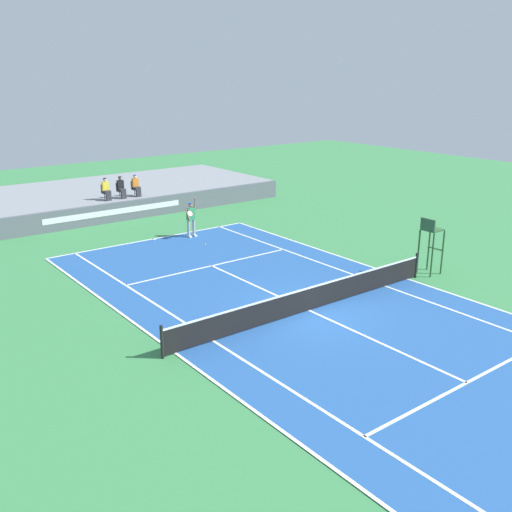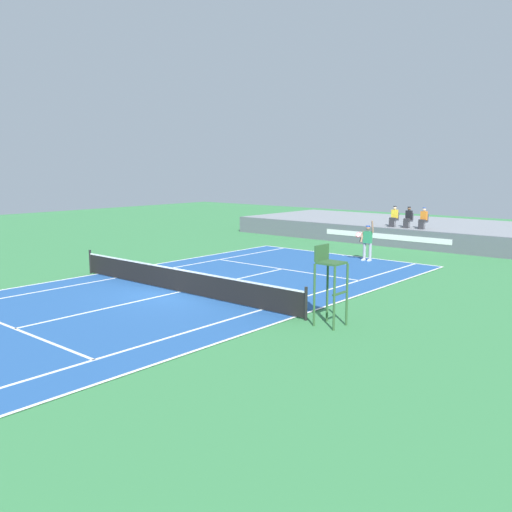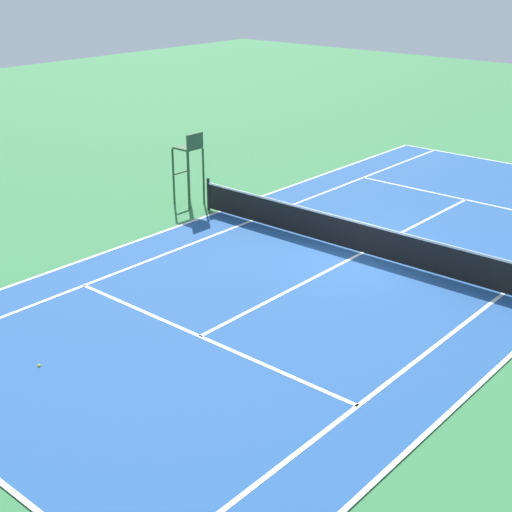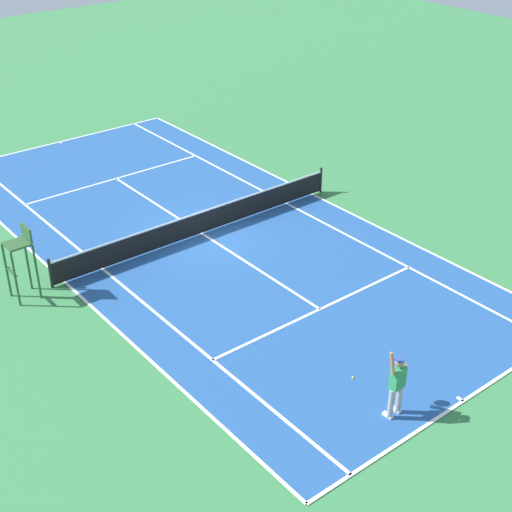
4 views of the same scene
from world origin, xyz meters
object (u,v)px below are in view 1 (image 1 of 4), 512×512
Objects in this scene: tennis_player at (191,218)px; tennis_ball at (205,244)px; spectator_seated_0 at (106,190)px; umpire_chair at (431,238)px; spectator_seated_1 at (121,188)px; spectator_seated_2 at (136,186)px.

tennis_player reaches higher than tennis_ball.
tennis_player is (1.80, -6.39, -0.73)m from spectator_seated_0.
umpire_chair is (6.76, -17.49, -0.17)m from spectator_seated_0.
spectator_seated_1 is 0.61× the size of tennis_player.
spectator_seated_0 is 0.94m from spectator_seated_1.
spectator_seated_0 is at bearing 101.02° from tennis_ball.
spectator_seated_1 is 6.49m from tennis_player.
tennis_player is (-0.09, -6.39, -0.73)m from spectator_seated_2.
umpire_chair reaches higher than spectator_seated_1.
tennis_ball is at bearing -85.50° from spectator_seated_1.
umpire_chair reaches higher than spectator_seated_2.
spectator_seated_2 is at bearing 87.72° from tennis_ball.
spectator_seated_2 is 0.52× the size of umpire_chair.
spectator_seated_0 reaches higher than tennis_player.
umpire_chair is at bearing -61.18° from tennis_ball.
spectator_seated_2 is at bearing 0.00° from spectator_seated_1.
umpire_chair reaches higher than tennis_player.
tennis_ball is 10.87m from umpire_chair.
spectator_seated_1 reaches higher than tennis_ball.
tennis_player is 12.17m from umpire_chair.
tennis_player is at bearing -90.83° from spectator_seated_2.
spectator_seated_0 is 1.00× the size of spectator_seated_1.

